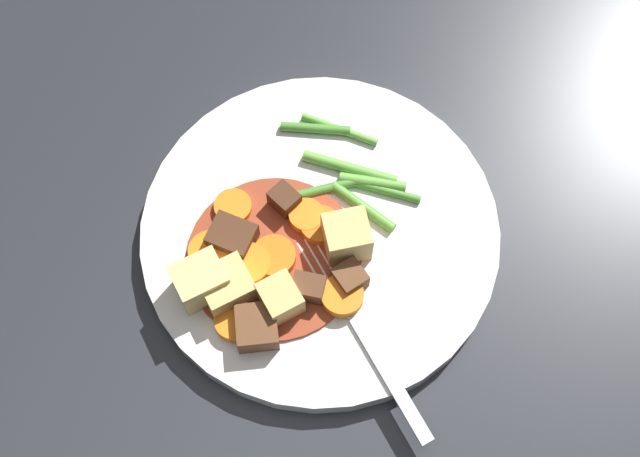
% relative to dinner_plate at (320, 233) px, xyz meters
% --- Properties ---
extents(ground_plane, '(3.00, 3.00, 0.00)m').
position_rel_dinner_plate_xyz_m(ground_plane, '(0.00, 0.00, -0.01)').
color(ground_plane, '#26282D').
extents(dinner_plate, '(0.28, 0.28, 0.02)m').
position_rel_dinner_plate_xyz_m(dinner_plate, '(0.00, 0.00, 0.00)').
color(dinner_plate, white).
rests_on(dinner_plate, ground_plane).
extents(stew_sauce, '(0.13, 0.13, 0.00)m').
position_rel_dinner_plate_xyz_m(stew_sauce, '(0.04, -0.01, 0.01)').
color(stew_sauce, '#93381E').
rests_on(stew_sauce, dinner_plate).
extents(carrot_slice_0, '(0.04, 0.04, 0.01)m').
position_rel_dinner_plate_xyz_m(carrot_slice_0, '(0.07, -0.05, 0.01)').
color(carrot_slice_0, orange).
rests_on(carrot_slice_0, dinner_plate).
extents(carrot_slice_1, '(0.04, 0.04, 0.01)m').
position_rel_dinner_plate_xyz_m(carrot_slice_1, '(0.06, -0.02, 0.02)').
color(carrot_slice_1, orange).
rests_on(carrot_slice_1, dinner_plate).
extents(carrot_slice_2, '(0.04, 0.04, 0.01)m').
position_rel_dinner_plate_xyz_m(carrot_slice_2, '(0.10, -0.01, 0.01)').
color(carrot_slice_2, orange).
rests_on(carrot_slice_2, dinner_plate).
extents(carrot_slice_3, '(0.04, 0.04, 0.01)m').
position_rel_dinner_plate_xyz_m(carrot_slice_3, '(0.03, -0.06, 0.01)').
color(carrot_slice_3, orange).
rests_on(carrot_slice_3, dinner_plate).
extents(carrot_slice_4, '(0.04, 0.04, 0.01)m').
position_rel_dinner_plate_xyz_m(carrot_slice_4, '(0.04, -0.01, 0.01)').
color(carrot_slice_4, orange).
rests_on(carrot_slice_4, dinner_plate).
extents(carrot_slice_5, '(0.03, 0.03, 0.01)m').
position_rel_dinner_plate_xyz_m(carrot_slice_5, '(-0.00, -0.01, 0.01)').
color(carrot_slice_5, orange).
rests_on(carrot_slice_5, dinner_plate).
extents(carrot_slice_6, '(0.04, 0.04, 0.01)m').
position_rel_dinner_plate_xyz_m(carrot_slice_6, '(0.00, 0.00, 0.01)').
color(carrot_slice_6, orange).
rests_on(carrot_slice_6, dinner_plate).
extents(carrot_slice_7, '(0.04, 0.04, 0.01)m').
position_rel_dinner_plate_xyz_m(carrot_slice_7, '(0.04, 0.05, 0.01)').
color(carrot_slice_7, orange).
rests_on(carrot_slice_7, dinner_plate).
extents(potato_chunk_0, '(0.05, 0.04, 0.03)m').
position_rel_dinner_plate_xyz_m(potato_chunk_0, '(0.09, -0.04, 0.02)').
color(potato_chunk_0, '#E5CC7A').
rests_on(potato_chunk_0, dinner_plate).
extents(potato_chunk_1, '(0.05, 0.05, 0.03)m').
position_rel_dinner_plate_xyz_m(potato_chunk_1, '(0.00, 0.02, 0.03)').
color(potato_chunk_1, '#DBBC6B').
rests_on(potato_chunk_1, dinner_plate).
extents(potato_chunk_2, '(0.05, 0.05, 0.03)m').
position_rel_dinner_plate_xyz_m(potato_chunk_2, '(0.08, -0.03, 0.02)').
color(potato_chunk_2, '#DBBC6B').
rests_on(potato_chunk_2, dinner_plate).
extents(potato_chunk_3, '(0.04, 0.04, 0.03)m').
position_rel_dinner_plate_xyz_m(potato_chunk_3, '(0.07, 0.01, 0.02)').
color(potato_chunk_3, '#DBBC6B').
rests_on(potato_chunk_3, dinner_plate).
extents(meat_chunk_0, '(0.03, 0.03, 0.02)m').
position_rel_dinner_plate_xyz_m(meat_chunk_0, '(0.05, 0.02, 0.02)').
color(meat_chunk_0, '#56331E').
rests_on(meat_chunk_0, dinner_plate).
extents(meat_chunk_1, '(0.03, 0.03, 0.02)m').
position_rel_dinner_plate_xyz_m(meat_chunk_1, '(0.02, 0.04, 0.02)').
color(meat_chunk_1, brown).
rests_on(meat_chunk_1, dinner_plate).
extents(meat_chunk_2, '(0.03, 0.04, 0.02)m').
position_rel_dinner_plate_xyz_m(meat_chunk_2, '(0.05, -0.05, 0.02)').
color(meat_chunk_2, '#4C2B19').
rests_on(meat_chunk_2, dinner_plate).
extents(meat_chunk_3, '(0.02, 0.02, 0.02)m').
position_rel_dinner_plate_xyz_m(meat_chunk_3, '(0.00, -0.03, 0.02)').
color(meat_chunk_3, '#4C2B19').
rests_on(meat_chunk_3, dinner_plate).
extents(meat_chunk_4, '(0.04, 0.04, 0.02)m').
position_rel_dinner_plate_xyz_m(meat_chunk_4, '(0.09, 0.01, 0.02)').
color(meat_chunk_4, brown).
rests_on(meat_chunk_4, dinner_plate).
extents(green_bean_0, '(0.03, 0.05, 0.01)m').
position_rel_dinner_plate_xyz_m(green_bean_0, '(-0.05, 0.01, 0.01)').
color(green_bean_0, '#66AD42').
rests_on(green_bean_0, dinner_plate).
extents(green_bean_1, '(0.04, 0.05, 0.01)m').
position_rel_dinner_plate_xyz_m(green_bean_1, '(-0.07, -0.05, 0.01)').
color(green_bean_1, '#4C8E33').
rests_on(green_bean_1, dinner_plate).
extents(green_bean_2, '(0.02, 0.05, 0.01)m').
position_rel_dinner_plate_xyz_m(green_bean_2, '(-0.06, 0.03, 0.01)').
color(green_bean_2, '#4C8E33').
rests_on(green_bean_2, dinner_plate).
extents(green_bean_3, '(0.03, 0.08, 0.01)m').
position_rel_dinner_plate_xyz_m(green_bean_3, '(-0.05, -0.01, 0.01)').
color(green_bean_3, '#66AD42').
rests_on(green_bean_3, dinner_plate).
extents(green_bean_4, '(0.01, 0.06, 0.01)m').
position_rel_dinner_plate_xyz_m(green_bean_4, '(-0.03, 0.02, 0.01)').
color(green_bean_4, '#599E38').
rests_on(green_bean_4, dinner_plate).
extents(green_bean_5, '(0.06, 0.05, 0.01)m').
position_rel_dinner_plate_xyz_m(green_bean_5, '(-0.03, -0.02, 0.01)').
color(green_bean_5, '#4C8E33').
rests_on(green_bean_5, dinner_plate).
extents(green_bean_6, '(0.02, 0.06, 0.01)m').
position_rel_dinner_plate_xyz_m(green_bean_6, '(-0.08, -0.04, 0.01)').
color(green_bean_6, '#66AD42').
rests_on(green_bean_6, dinner_plate).
extents(fork, '(0.09, 0.16, 0.00)m').
position_rel_dinner_plate_xyz_m(fork, '(0.05, 0.07, 0.01)').
color(fork, silver).
rests_on(fork, dinner_plate).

